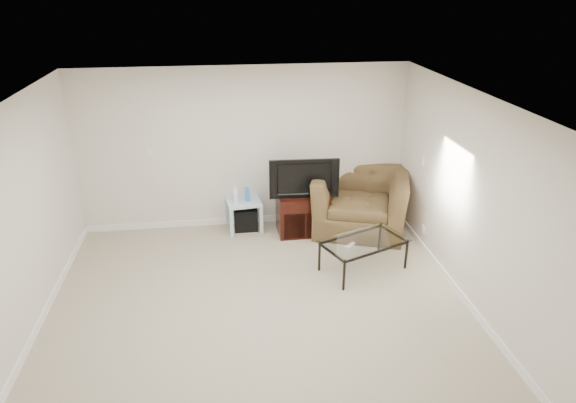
{
  "coord_description": "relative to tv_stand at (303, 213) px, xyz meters",
  "views": [
    {
      "loc": [
        -0.35,
        -5.01,
        3.63
      ],
      "look_at": [
        0.5,
        1.2,
        0.9
      ],
      "focal_mm": 32.0,
      "sensor_mm": 36.0,
      "label": 1
    }
  ],
  "objects": [
    {
      "name": "plate_right_outlet",
      "position": [
        1.65,
        -0.75,
        -0.02
      ],
      "size": [
        0.02,
        0.08,
        0.12
      ],
      "primitive_type": "cube",
      "color": "white",
      "rests_on": "wall_right"
    },
    {
      "name": "tv_stand",
      "position": [
        0.0,
        0.0,
        0.0
      ],
      "size": [
        0.78,
        0.55,
        0.64
      ],
      "primitive_type": null,
      "rotation": [
        0.0,
        0.0,
        0.02
      ],
      "color": "black",
      "rests_on": "floor"
    },
    {
      "name": "plate_back",
      "position": [
        -2.24,
        0.44,
        0.93
      ],
      "size": [
        0.12,
        0.02,
        0.12
      ],
      "primitive_type": "cube",
      "color": "white",
      "rests_on": "wall_back"
    },
    {
      "name": "television",
      "position": [
        0.0,
        -0.03,
        0.62
      ],
      "size": [
        0.97,
        0.23,
        0.6
      ],
      "primitive_type": "imported",
      "rotation": [
        0.0,
        0.0,
        -0.04
      ],
      "color": "black",
      "rests_on": "tv_stand"
    },
    {
      "name": "remote",
      "position": [
        0.4,
        -1.34,
        0.13
      ],
      "size": [
        0.17,
        0.15,
        0.02
      ],
      "primitive_type": "cube",
      "rotation": [
        0.0,
        0.0,
        0.7
      ],
      "color": "#B2B2B7",
      "rests_on": "coffee_table"
    },
    {
      "name": "ceiling",
      "position": [
        -0.84,
        -2.05,
        2.18
      ],
      "size": [
        5.0,
        5.0,
        0.0
      ],
      "primitive_type": "plane",
      "color": "white",
      "rests_on": "ground"
    },
    {
      "name": "floor",
      "position": [
        -0.84,
        -2.05,
        -0.32
      ],
      "size": [
        5.0,
        5.0,
        0.0
      ],
      "primitive_type": "plane",
      "color": "tan",
      "rests_on": "ground"
    },
    {
      "name": "recliner",
      "position": [
        0.9,
        0.0,
        0.3
      ],
      "size": [
        1.63,
        1.32,
        1.23
      ],
      "primitive_type": "imported",
      "rotation": [
        0.0,
        0.0,
        -0.33
      ],
      "color": "#493520",
      "rests_on": "floor"
    },
    {
      "name": "game_console",
      "position": [
        -1.01,
        0.2,
        0.28
      ],
      "size": [
        0.06,
        0.17,
        0.23
      ],
      "primitive_type": "cube",
      "rotation": [
        0.0,
        0.0,
        0.05
      ],
      "color": "white",
      "rests_on": "side_table"
    },
    {
      "name": "coffee_table",
      "position": [
        0.63,
        -1.23,
        -0.1
      ],
      "size": [
        1.28,
        1.02,
        0.44
      ],
      "primitive_type": null,
      "rotation": [
        0.0,
        0.0,
        0.4
      ],
      "color": "black",
      "rests_on": "floor"
    },
    {
      "name": "game_case",
      "position": [
        -0.83,
        0.22,
        0.27
      ],
      "size": [
        0.07,
        0.15,
        0.19
      ],
      "primitive_type": "cube",
      "rotation": [
        0.0,
        0.0,
        0.14
      ],
      "color": "#337FCC",
      "rests_on": "side_table"
    },
    {
      "name": "wall_right",
      "position": [
        1.66,
        -2.05,
        0.93
      ],
      "size": [
        0.02,
        5.0,
        2.5
      ],
      "primitive_type": "cube",
      "color": "silver",
      "rests_on": "ground"
    },
    {
      "name": "side_table",
      "position": [
        -0.89,
        0.23,
        -0.07
      ],
      "size": [
        0.57,
        0.57,
        0.49
      ],
      "primitive_type": null,
      "rotation": [
        0.0,
        0.0,
        0.12
      ],
      "color": "silver",
      "rests_on": "floor"
    },
    {
      "name": "wall_back",
      "position": [
        -0.84,
        0.45,
        0.93
      ],
      "size": [
        5.0,
        0.02,
        2.5
      ],
      "primitive_type": "cube",
      "color": "silver",
      "rests_on": "ground"
    },
    {
      "name": "dvd_player",
      "position": [
        0.0,
        -0.04,
        0.21
      ],
      "size": [
        0.44,
        0.31,
        0.06
      ],
      "primitive_type": "cube",
      "rotation": [
        0.0,
        0.0,
        0.02
      ],
      "color": "black",
      "rests_on": "tv_stand"
    },
    {
      "name": "wall_left",
      "position": [
        -3.34,
        -2.05,
        0.93
      ],
      "size": [
        0.02,
        5.0,
        2.5
      ],
      "primitive_type": "cube",
      "color": "silver",
      "rests_on": "ground"
    },
    {
      "name": "subwoofer",
      "position": [
        -0.86,
        0.25,
        -0.15
      ],
      "size": [
        0.36,
        0.36,
        0.36
      ],
      "primitive_type": "cube",
      "rotation": [
        0.0,
        0.0,
        -0.01
      ],
      "color": "black",
      "rests_on": "floor"
    },
    {
      "name": "plate_right_switch",
      "position": [
        1.65,
        -0.45,
        0.93
      ],
      "size": [
        0.02,
        0.09,
        0.13
      ],
      "primitive_type": "cube",
      "color": "white",
      "rests_on": "wall_right"
    }
  ]
}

